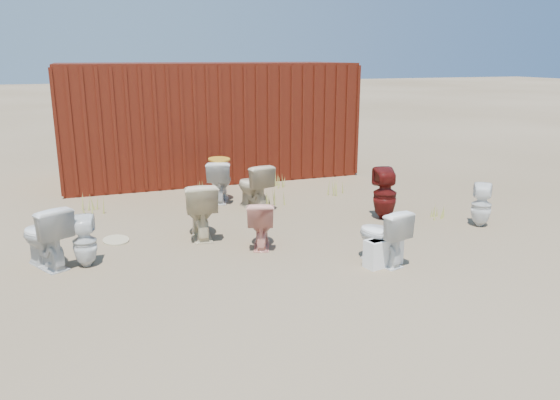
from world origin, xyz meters
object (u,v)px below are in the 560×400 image
object	(u,v)px
toilet_back_e	(481,205)
toilet_back_beige_left	(200,210)
toilet_front_pink	(261,224)
toilet_front_maroon	(385,194)
loose_tank	(383,252)
toilet_back_yellowlid	(220,181)
toilet_back_a	(85,242)
toilet_front_a	(45,236)
shipping_container	(207,120)
toilet_front_c	(382,236)
toilet_back_beige_right	(254,186)

from	to	relation	value
toilet_back_e	toilet_back_beige_left	bearing A→B (deg)	26.75
toilet_front_pink	toilet_front_maroon	xyz separation A→B (m)	(2.27, 0.58, 0.09)
toilet_front_pink	toilet_back_e	bearing A→B (deg)	-164.82
toilet_back_beige_left	loose_tank	size ratio (longest dim) A/B	1.64
toilet_back_yellowlid	toilet_back_a	bearing A→B (deg)	65.95
toilet_front_pink	toilet_back_e	world-z (taller)	toilet_back_e
toilet_back_a	toilet_front_a	bearing A→B (deg)	-15.40
shipping_container	toilet_front_a	bearing A→B (deg)	-123.53
toilet_front_c	toilet_back_beige_right	bearing A→B (deg)	-89.65
loose_tank	shipping_container	bearing A→B (deg)	86.04
toilet_front_maroon	toilet_back_beige_left	world-z (taller)	same
shipping_container	toilet_back_yellowlid	distance (m)	2.51
toilet_front_a	toilet_back_e	bearing A→B (deg)	147.03
toilet_front_a	toilet_front_c	bearing A→B (deg)	133.10
toilet_back_beige_right	toilet_back_a	bearing A→B (deg)	22.32
toilet_back_a	toilet_back_beige_right	xyz separation A→B (m)	(2.75, 1.83, 0.07)
toilet_front_maroon	toilet_back_beige_left	distance (m)	2.97
shipping_container	toilet_front_c	bearing A→B (deg)	-81.95
shipping_container	toilet_back_e	distance (m)	6.07
toilet_front_a	toilet_front_c	size ratio (longest dim) A/B	1.10
toilet_back_yellowlid	loose_tank	size ratio (longest dim) A/B	1.51
toilet_front_c	toilet_back_yellowlid	size ratio (longest dim) A/B	0.95
shipping_container	toilet_front_maroon	xyz separation A→B (m)	(1.88, -4.32, -0.79)
toilet_front_c	toilet_back_beige_left	world-z (taller)	toilet_back_beige_left
toilet_front_maroon	toilet_back_a	size ratio (longest dim) A/B	1.28
shipping_container	toilet_back_yellowlid	bearing A→B (deg)	-98.00
toilet_back_a	loose_tank	bearing A→B (deg)	163.04
shipping_container	toilet_back_yellowlid	xyz separation A→B (m)	(-0.33, -2.34, -0.82)
toilet_front_c	toilet_back_beige_right	size ratio (longest dim) A/B	0.92
toilet_back_a	toilet_back_yellowlid	bearing A→B (deg)	-130.24
toilet_back_beige_right	loose_tank	distance (m)	3.17
shipping_container	toilet_back_beige_left	xyz separation A→B (m)	(-1.08, -4.22, -0.79)
toilet_back_yellowlid	loose_tank	distance (m)	3.93
loose_tank	toilet_front_pink	bearing A→B (deg)	123.56
toilet_back_yellowlid	toilet_back_e	world-z (taller)	toilet_back_yellowlid
toilet_back_a	toilet_back_beige_left	distance (m)	1.70
toilet_front_a	toilet_front_pink	world-z (taller)	toilet_front_a
toilet_back_a	toilet_back_beige_right	distance (m)	3.31
toilet_front_c	toilet_back_a	size ratio (longest dim) A/B	1.12
toilet_back_beige_left	toilet_front_maroon	bearing A→B (deg)	-176.19
toilet_back_beige_left	toilet_back_e	bearing A→B (deg)	172.91
toilet_front_pink	toilet_front_c	bearing A→B (deg)	157.65
toilet_front_pink	toilet_back_a	xyz separation A→B (m)	(-2.28, 0.05, -0.01)
toilet_front_c	toilet_back_e	size ratio (longest dim) A/B	1.09
toilet_front_c	loose_tank	bearing A→B (deg)	62.67
toilet_front_pink	toilet_back_beige_right	xyz separation A→B (m)	(0.48, 1.88, 0.07)
toilet_front_c	toilet_front_maroon	xyz separation A→B (m)	(1.03, 1.69, 0.05)
toilet_front_maroon	toilet_back_yellowlid	distance (m)	2.96
shipping_container	loose_tank	distance (m)	6.23
toilet_back_e	toilet_back_yellowlid	bearing A→B (deg)	-0.02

